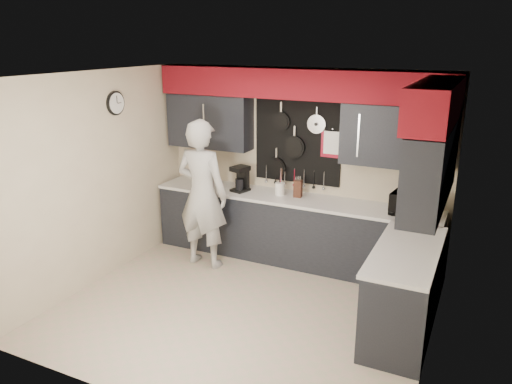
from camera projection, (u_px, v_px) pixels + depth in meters
The scene contains 10 objects.
ground at pixel (244, 308), 5.70m from camera, with size 4.00×4.00×0.00m, color tan.
back_wall_assembly at pixel (299, 114), 6.48m from camera, with size 4.00×0.36×2.60m.
right_wall_assembly at pixel (434, 153), 4.59m from camera, with size 0.36×3.50×2.60m.
left_wall_assembly at pixel (99, 176), 6.14m from camera, with size 0.05×3.50×2.60m.
base_cabinets at pixel (318, 244), 6.34m from camera, with size 3.95×2.20×0.92m.
microwave at pixel (413, 205), 5.93m from camera, with size 0.50×0.34×0.28m, color black.
knife_block at pixel (298, 189), 6.65m from camera, with size 0.10×0.10×0.23m, color #381A11.
utensil_crock at pixel (280, 189), 6.75m from camera, with size 0.13×0.13×0.17m, color white.
coffee_maker at pixel (241, 178), 6.91m from camera, with size 0.25×0.28×0.35m.
person at pixel (202, 194), 6.55m from camera, with size 0.73×0.48×1.99m, color #B3B3B1.
Camera 1 is at (2.30, -4.50, 2.96)m, focal length 35.00 mm.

